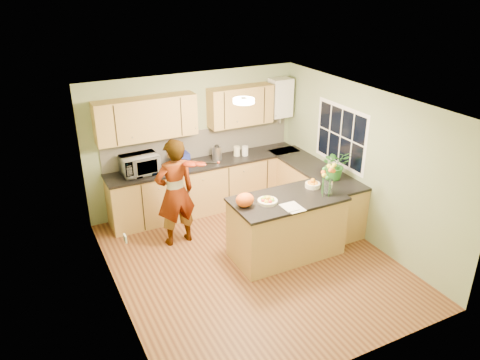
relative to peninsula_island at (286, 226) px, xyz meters
name	(u,v)px	position (x,y,z in m)	size (l,w,h in m)	color
floor	(252,262)	(-0.58, 0.02, -0.49)	(4.50, 4.50, 0.00)	#542C18
ceiling	(254,103)	(-0.58, 0.02, 2.01)	(4.00, 4.50, 0.02)	white
wall_back	(194,141)	(-0.58, 2.27, 0.76)	(4.00, 0.02, 2.50)	gray
wall_front	(356,272)	(-0.58, -2.23, 0.76)	(4.00, 0.02, 2.50)	gray
wall_left	(112,220)	(-2.58, 0.02, 0.76)	(0.02, 4.50, 2.50)	gray
wall_right	(363,165)	(1.42, 0.02, 0.76)	(0.02, 4.50, 2.50)	gray
back_counter	(207,185)	(-0.48, 1.97, -0.02)	(3.64, 0.62, 0.94)	tan
right_counter	(313,191)	(1.12, 0.87, -0.02)	(0.62, 2.24, 0.94)	tan
splashback	(200,143)	(-0.48, 2.26, 0.71)	(3.60, 0.02, 0.52)	beige
upper_cabinets	(187,113)	(-0.76, 2.10, 1.36)	(3.20, 0.34, 0.70)	tan
boiler	(280,98)	(1.12, 2.11, 1.40)	(0.40, 0.30, 0.86)	white
window_right	(341,136)	(1.41, 0.62, 1.06)	(0.01, 1.30, 1.05)	white
light_switch	(125,238)	(-2.57, -0.58, 0.81)	(0.02, 0.09, 0.09)	white
ceiling_lamp	(244,101)	(-0.58, 0.32, 1.97)	(0.30, 0.30, 0.07)	#FFEABF
peninsula_island	(286,226)	(0.00, 0.00, 0.00)	(1.71, 0.88, 0.98)	tan
fruit_dish	(268,200)	(-0.35, 0.00, 0.53)	(0.29, 0.29, 0.10)	#F1E7C0
orange_bowl	(313,184)	(0.55, 0.15, 0.55)	(0.24, 0.24, 0.14)	#F1E7C0
flower_vase	(329,173)	(0.60, -0.18, 0.85)	(0.29, 0.29, 0.54)	silver
orange_bag	(245,200)	(-0.70, 0.05, 0.59)	(0.27, 0.23, 0.21)	#E55612
papers	(293,207)	(-0.10, -0.30, 0.50)	(0.24, 0.33, 0.01)	silver
violinist	(175,193)	(-1.39, 1.10, 0.40)	(0.65, 0.43, 1.79)	#D9AA85
violin	(191,164)	(-1.19, 0.88, 0.94)	(0.58, 0.23, 0.12)	#501305
microwave	(140,165)	(-1.70, 1.97, 0.62)	(0.61, 0.41, 0.34)	white
blue_box	(180,160)	(-0.96, 2.00, 0.57)	(0.30, 0.22, 0.24)	navy
kettle	(217,152)	(-0.27, 1.99, 0.58)	(0.18, 0.18, 0.33)	silver
jar_cream	(237,151)	(0.14, 2.00, 0.54)	(0.12, 0.12, 0.18)	#F1E7C0
jar_white	(245,151)	(0.28, 1.94, 0.54)	(0.12, 0.12, 0.18)	white
potted_plant	(336,164)	(1.12, 0.33, 0.70)	(0.46, 0.40, 0.51)	#2F7A28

